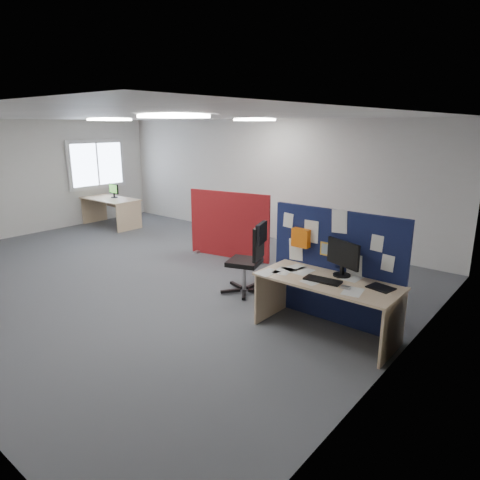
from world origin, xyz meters
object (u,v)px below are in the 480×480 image
Objects in this scene: second_desk at (112,205)px; office_chair at (251,254)px; main_desk at (329,292)px; monitor_second at (114,190)px; red_divider at (229,226)px; monitor_main at (343,257)px; navy_divider at (334,267)px.

second_desk is 1.43× the size of office_chair.
monitor_second is at bearing 165.19° from main_desk.
red_divider is 1.54× the size of office_chair.
main_desk is at bearing -11.35° from monitor_second.
red_divider is 4.18m from second_desk.
main_desk is 4.45× the size of monitor_second.
office_chair is (1.51, -1.22, -0.01)m from red_divider.
monitor_second is (-7.35, 1.73, -0.06)m from monitor_main.
red_divider is 4.42× the size of monitor_second.
office_chair reaches higher than main_desk.
navy_divider is at bearing 108.51° from main_desk.
office_chair is (-1.63, 0.24, -0.34)m from monitor_main.
red_divider reaches higher than monitor_main.
monitor_second is at bearing 101.98° from second_desk.
main_desk is 7.48m from second_desk.
navy_divider is 1.65× the size of office_chair.
monitor_second is (-0.02, 0.11, 0.38)m from second_desk.
main_desk is 3.50m from red_divider.
second_desk is at bearing 167.28° from red_divider.
navy_divider is at bearing -11.59° from second_desk.
red_divider is at bearing -2.14° from second_desk.
main_desk is at bearing -87.87° from monitor_main.
monitor_main is at bearing -40.31° from navy_divider.
main_desk is 3.46× the size of monitor_main.
red_divider reaches higher than monitor_second.
monitor_main is at bearing -27.60° from office_chair.
red_divider is (-3.08, 1.66, 0.09)m from main_desk.
monitor_second is at bearing 165.84° from red_divider.
second_desk is at bearing 147.21° from office_chair.
monitor_main is at bearing -9.76° from monitor_second.
main_desk is at bearing -38.93° from red_divider.
monitor_main is 7.55m from monitor_second.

